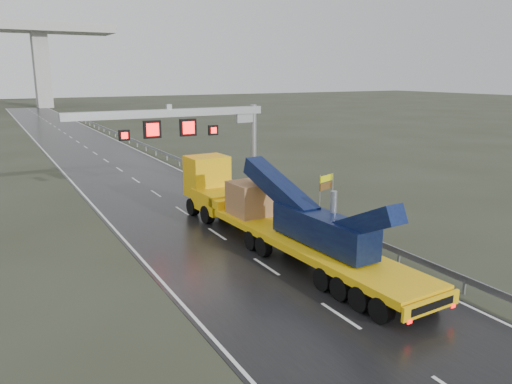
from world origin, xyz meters
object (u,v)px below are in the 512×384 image
sign_gantry (197,128)px  heavy_haul_truck (263,210)px  striped_barrier (247,191)px  exit_sign_pair (326,185)px

sign_gantry → heavy_haul_truck: sign_gantry is taller
striped_barrier → heavy_haul_truck: bearing=-115.9°
sign_gantry → striped_barrier: 6.43m
heavy_haul_truck → striped_barrier: 10.72m
sign_gantry → heavy_haul_truck: (-0.21, -10.36, -3.74)m
exit_sign_pair → heavy_haul_truck: bearing=-173.4°
exit_sign_pair → sign_gantry: bearing=115.5°
exit_sign_pair → striped_barrier: (-3.00, 6.31, -1.33)m
exit_sign_pair → striped_barrier: 7.12m
sign_gantry → heavy_haul_truck: 11.02m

